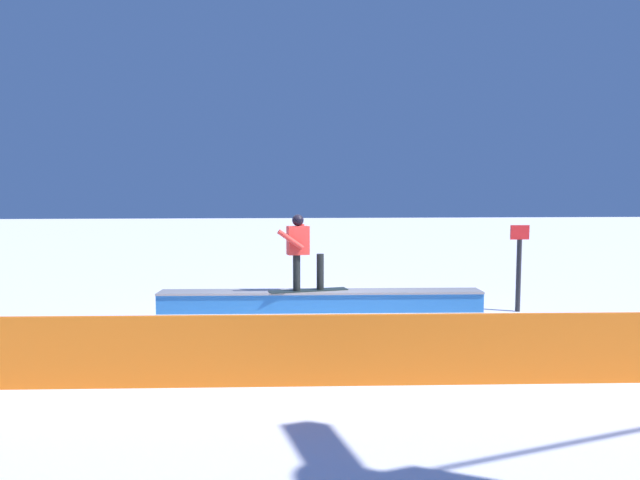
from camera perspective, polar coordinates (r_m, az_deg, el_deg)
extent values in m
plane|color=white|center=(9.90, 0.11, -9.13)|extent=(120.00, 120.00, 0.00)
cube|color=blue|center=(9.84, 0.11, -7.54)|extent=(6.18, 0.89, 0.56)
cube|color=white|center=(9.87, 0.11, -8.34)|extent=(6.19, 0.90, 0.13)
cube|color=#989394|center=(9.78, 0.11, -5.82)|extent=(6.19, 0.95, 0.04)
cube|color=#1C2828|center=(9.77, -1.30, -5.67)|extent=(1.54, 0.56, 0.01)
cylinder|color=black|center=(9.66, -2.64, -3.68)|extent=(0.16, 0.16, 0.69)
cylinder|color=black|center=(9.78, 0.02, -3.57)|extent=(0.16, 0.16, 0.69)
cube|color=#EE3730|center=(9.60, -2.49, -0.04)|extent=(0.44, 0.31, 0.54)
sphere|color=black|center=(9.58, -2.50, 2.23)|extent=(0.22, 0.22, 0.22)
cylinder|color=#EE3730|center=(9.40, -3.32, 0.03)|extent=(0.51, 0.18, 0.39)
cylinder|color=#EE3730|center=(9.78, -2.15, 0.20)|extent=(0.15, 0.11, 0.56)
cube|color=orange|center=(6.51, 3.26, -12.24)|extent=(13.69, 1.03, 0.90)
cylinder|color=#262628|center=(11.44, 21.39, -3.74)|extent=(0.10, 0.10, 1.52)
cube|color=red|center=(11.35, 21.52, 0.81)|extent=(0.40, 0.04, 0.30)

